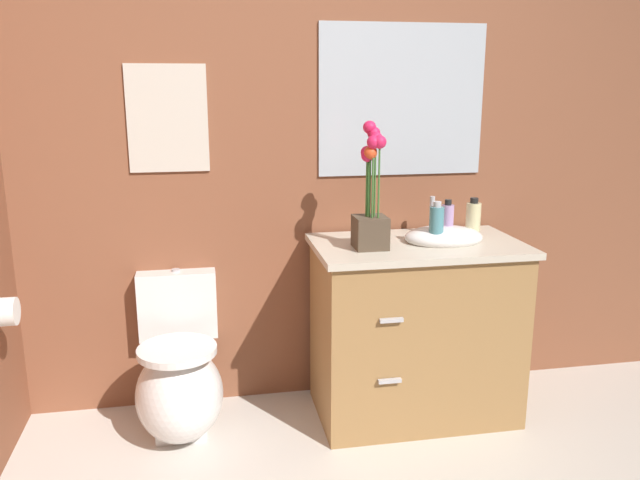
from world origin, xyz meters
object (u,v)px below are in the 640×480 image
at_px(soap_bottle, 447,222).
at_px(toilet, 179,380).
at_px(hand_wash_bottle, 473,220).
at_px(wall_poster, 168,119).
at_px(wall_mirror, 402,100).
at_px(toilet_paper_roll, 1,312).
at_px(lotion_bottle, 436,225).
at_px(flower_vase, 371,202).
at_px(vanity_cabinet, 416,327).

bearing_deg(soap_bottle, toilet, 179.84).
relative_size(soap_bottle, hand_wash_bottle, 0.98).
xyz_separation_m(soap_bottle, wall_poster, (-1.22, 0.27, 0.46)).
bearing_deg(wall_mirror, toilet, -166.09).
height_order(soap_bottle, wall_poster, wall_poster).
relative_size(wall_poster, toilet_paper_roll, 4.29).
bearing_deg(toilet, lotion_bottle, -3.97).
relative_size(toilet, wall_poster, 1.46).
bearing_deg(wall_poster, toilet_paper_roll, -143.96).
bearing_deg(hand_wash_bottle, flower_vase, -171.08).
bearing_deg(toilet_paper_roll, wall_poster, 36.04).
xyz_separation_m(lotion_bottle, toilet_paper_roll, (-1.78, -0.12, -0.24)).
distance_m(hand_wash_bottle, wall_poster, 1.45).
bearing_deg(wall_mirror, soap_bottle, -62.12).
relative_size(flower_vase, toilet_paper_roll, 4.95).
distance_m(toilet, soap_bottle, 1.40).
relative_size(soap_bottle, wall_mirror, 0.23).
bearing_deg(soap_bottle, toilet_paper_roll, -174.08).
distance_m(wall_poster, wall_mirror, 1.08).
relative_size(soap_bottle, wall_poster, 0.40).
height_order(soap_bottle, wall_mirror, wall_mirror).
xyz_separation_m(soap_bottle, hand_wash_bottle, (0.13, 0.00, 0.00)).
distance_m(lotion_bottle, toilet_paper_roll, 1.80).
bearing_deg(soap_bottle, vanity_cabinet, -170.70).
distance_m(flower_vase, wall_poster, 0.97).
distance_m(vanity_cabinet, wall_mirror, 1.06).
height_order(flower_vase, wall_poster, wall_poster).
distance_m(toilet, wall_poster, 1.16).
bearing_deg(lotion_bottle, wall_mirror, 100.21).
relative_size(hand_wash_bottle, wall_mirror, 0.24).
xyz_separation_m(vanity_cabinet, flower_vase, (-0.24, -0.05, 0.61)).
relative_size(vanity_cabinet, wall_mirror, 1.26).
relative_size(flower_vase, hand_wash_bottle, 2.86).
xyz_separation_m(vanity_cabinet, wall_poster, (-1.08, 0.29, 0.95)).
xyz_separation_m(toilet, hand_wash_bottle, (1.35, -0.00, 0.68)).
bearing_deg(lotion_bottle, toilet_paper_roll, -176.24).
height_order(lotion_bottle, hand_wash_bottle, lotion_bottle).
bearing_deg(vanity_cabinet, hand_wash_bottle, 5.53).
relative_size(toilet, wall_mirror, 0.86).
bearing_deg(toilet, hand_wash_bottle, -0.03).
distance_m(vanity_cabinet, soap_bottle, 0.51).
bearing_deg(hand_wash_bottle, wall_poster, 168.77).
height_order(lotion_bottle, wall_mirror, wall_mirror).
xyz_separation_m(lotion_bottle, wall_poster, (-1.14, 0.35, 0.45)).
bearing_deg(wall_poster, toilet, -90.00).
relative_size(lotion_bottle, wall_poster, 0.41).
relative_size(vanity_cabinet, lotion_bottle, 5.19).
xyz_separation_m(vanity_cabinet, wall_mirror, (-0.00, 0.29, 1.02)).
bearing_deg(flower_vase, vanity_cabinet, 12.61).
distance_m(hand_wash_bottle, wall_mirror, 0.65).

